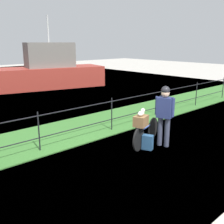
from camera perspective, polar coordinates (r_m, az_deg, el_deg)
ground_plane at (r=6.68m, az=3.15°, el=-10.25°), size 60.00×60.00×0.00m
grass_strip at (r=8.69m, az=-10.01°, el=-4.34°), size 27.00×2.40×0.03m
iron_fence at (r=7.85m, az=-7.00°, el=-1.50°), size 18.04×0.04×1.08m
bicycle_main at (r=7.57m, az=7.21°, el=-4.44°), size 1.62×0.56×0.66m
wooden_crate at (r=7.10m, az=6.15°, el=-1.90°), size 0.46×0.40×0.28m
terrier_dog at (r=7.07m, az=6.28°, el=-0.15°), size 0.32×0.22×0.18m
cyclist_person at (r=7.39m, az=11.10°, el=0.23°), size 0.37×0.52×1.68m
backpack_on_paving at (r=7.31m, az=7.57°, el=-6.39°), size 0.27×0.33×0.40m
moored_boat_near at (r=17.54m, az=-12.95°, el=8.42°), size 6.90×3.82×4.38m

